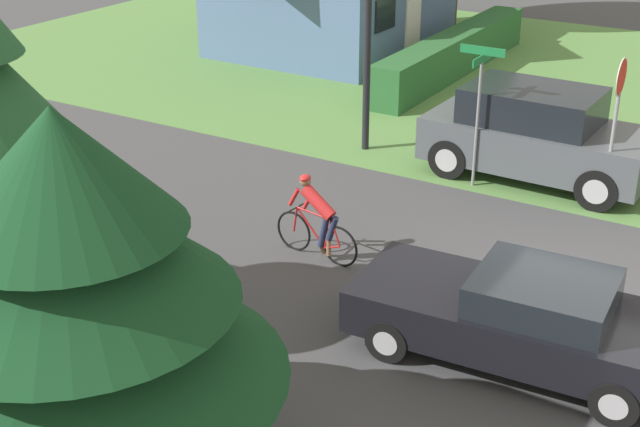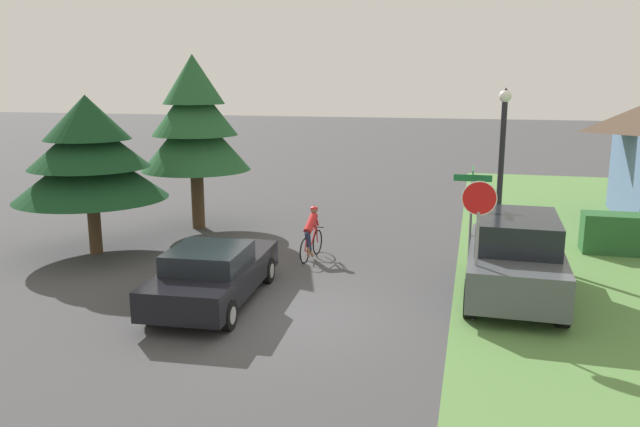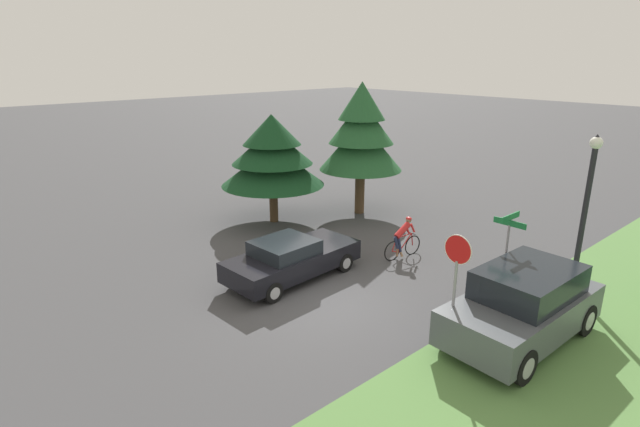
% 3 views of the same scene
% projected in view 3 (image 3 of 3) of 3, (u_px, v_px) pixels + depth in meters
% --- Properties ---
extents(ground_plane, '(140.00, 140.00, 0.00)m').
position_uv_depth(ground_plane, '(320.00, 301.00, 14.30)').
color(ground_plane, '#424244').
extents(sedan_left_lane, '(2.06, 4.53, 1.33)m').
position_uv_depth(sedan_left_lane, '(291.00, 259.00, 15.56)').
color(sedan_left_lane, black).
rests_on(sedan_left_lane, ground).
extents(cyclist, '(0.44, 1.68, 1.46)m').
position_uv_depth(cyclist, '(403.00, 239.00, 17.18)').
color(cyclist, black).
rests_on(cyclist, ground).
extents(parked_suv_right, '(2.18, 4.51, 1.87)m').
position_uv_depth(parked_suv_right, '(523.00, 306.00, 12.10)').
color(parked_suv_right, '#4C5156').
rests_on(parked_suv_right, ground).
extents(stop_sign, '(0.70, 0.07, 2.93)m').
position_uv_depth(stop_sign, '(456.00, 271.00, 11.32)').
color(stop_sign, gray).
rests_on(stop_sign, ground).
extents(street_lamp, '(0.34, 0.34, 4.69)m').
position_uv_depth(street_lamp, '(587.00, 199.00, 14.07)').
color(street_lamp, black).
rests_on(street_lamp, ground).
extents(street_name_sign, '(0.90, 0.90, 2.83)m').
position_uv_depth(street_name_sign, '(507.00, 246.00, 13.08)').
color(street_name_sign, gray).
rests_on(street_name_sign, ground).
extents(conifer_tall_near, '(4.25, 4.25, 4.49)m').
position_uv_depth(conifer_tall_near, '(272.00, 155.00, 20.32)').
color(conifer_tall_near, '#4C3823').
rests_on(conifer_tall_near, ground).
extents(conifer_tall_far, '(3.57, 3.57, 5.70)m').
position_uv_depth(conifer_tall_far, '(361.00, 133.00, 21.25)').
color(conifer_tall_far, '#4C3823').
rests_on(conifer_tall_far, ground).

